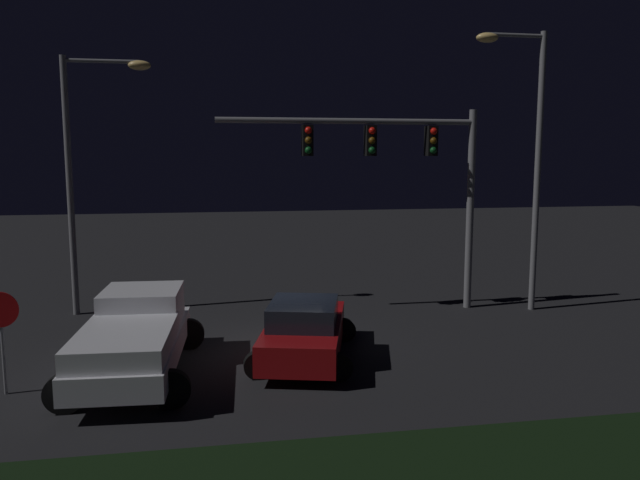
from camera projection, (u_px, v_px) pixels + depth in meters
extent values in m
plane|color=black|center=(283.00, 347.00, 16.44)|extent=(80.00, 80.00, 0.00)
cube|color=silver|center=(135.00, 348.00, 14.17)|extent=(2.30, 5.51, 0.55)
cube|color=silver|center=(142.00, 306.00, 15.24)|extent=(1.95, 2.00, 0.85)
cube|color=black|center=(142.00, 301.00, 15.23)|extent=(1.84, 1.62, 0.51)
cube|color=silver|center=(125.00, 341.00, 13.04)|extent=(2.09, 3.13, 0.45)
cylinder|color=black|center=(108.00, 337.00, 16.00)|extent=(0.80, 0.22, 0.80)
cylinder|color=black|center=(189.00, 334.00, 16.24)|extent=(0.80, 0.22, 0.80)
cylinder|color=black|center=(64.00, 394.00, 12.18)|extent=(0.80, 0.22, 0.80)
cylinder|color=black|center=(171.00, 389.00, 12.41)|extent=(0.80, 0.22, 0.80)
cube|color=maroon|center=(305.00, 335.00, 15.44)|extent=(2.83, 4.71, 0.70)
cube|color=black|center=(303.00, 313.00, 15.11)|extent=(2.05, 2.33, 0.55)
cylinder|color=black|center=(277.00, 329.00, 17.03)|extent=(0.64, 0.22, 0.64)
cylinder|color=black|center=(344.00, 330.00, 16.88)|extent=(0.64, 0.22, 0.64)
cylinder|color=black|center=(258.00, 365.00, 14.07)|extent=(0.64, 0.22, 0.64)
cylinder|color=black|center=(338.00, 367.00, 13.93)|extent=(0.64, 0.22, 0.64)
cylinder|color=slate|center=(470.00, 211.00, 20.31)|extent=(0.24, 0.24, 6.50)
cylinder|color=slate|center=(349.00, 121.00, 19.23)|extent=(8.20, 0.18, 0.18)
cube|color=black|center=(431.00, 141.00, 19.77)|extent=(0.32, 0.44, 0.95)
sphere|color=red|center=(434.00, 131.00, 19.50)|extent=(0.22, 0.22, 0.22)
sphere|color=#59380A|center=(434.00, 141.00, 19.54)|extent=(0.22, 0.22, 0.22)
sphere|color=#0C4719|center=(433.00, 150.00, 19.58)|extent=(0.22, 0.22, 0.22)
cube|color=black|center=(370.00, 141.00, 19.43)|extent=(0.32, 0.44, 0.95)
sphere|color=red|center=(372.00, 131.00, 19.16)|extent=(0.22, 0.22, 0.22)
sphere|color=#59380A|center=(372.00, 141.00, 19.20)|extent=(0.22, 0.22, 0.22)
sphere|color=#0C4719|center=(372.00, 150.00, 19.24)|extent=(0.22, 0.22, 0.22)
cube|color=black|center=(307.00, 140.00, 19.09)|extent=(0.32, 0.44, 0.95)
sphere|color=red|center=(308.00, 130.00, 18.82)|extent=(0.22, 0.22, 0.22)
sphere|color=#59380A|center=(308.00, 140.00, 18.86)|extent=(0.22, 0.22, 0.22)
sphere|color=#0C4719|center=(308.00, 150.00, 18.90)|extent=(0.22, 0.22, 0.22)
cylinder|color=slate|center=(70.00, 188.00, 19.29)|extent=(0.20, 0.20, 8.06)
cylinder|color=slate|center=(101.00, 61.00, 18.96)|extent=(2.24, 0.12, 0.12)
ellipsoid|color=#F9CC72|center=(140.00, 65.00, 19.16)|extent=(0.70, 0.44, 0.30)
cylinder|color=slate|center=(537.00, 174.00, 19.87)|extent=(0.20, 0.20, 8.87)
cylinder|color=slate|center=(516.00, 35.00, 19.13)|extent=(1.88, 0.12, 0.12)
ellipsoid|color=#F9CC72|center=(487.00, 38.00, 18.98)|extent=(0.70, 0.44, 0.30)
cylinder|color=slate|center=(3.00, 344.00, 13.07)|extent=(0.07, 0.07, 2.20)
cylinder|color=#B20C0F|center=(0.00, 310.00, 12.93)|extent=(0.76, 0.03, 0.76)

